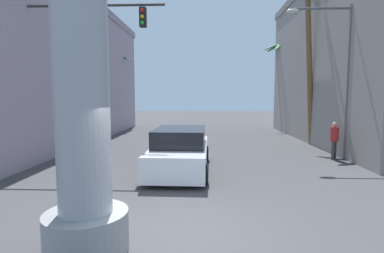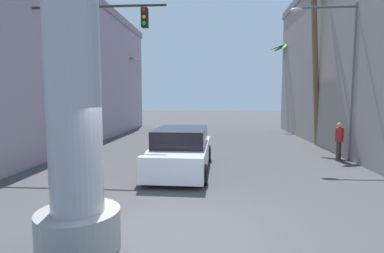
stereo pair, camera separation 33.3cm
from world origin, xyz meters
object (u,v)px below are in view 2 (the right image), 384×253
Objects in this scene: traffic_light_mast at (69,53)px; car_lead at (181,151)px; palm_tree_far_right at (287,76)px; street_lamp at (343,65)px; palm_tree_far_left at (122,86)px; palm_tree_mid_right at (318,38)px; pedestrian_mid_right at (339,138)px.

traffic_light_mast is 1.23× the size of car_lead.
street_lamp is at bearing -93.19° from palm_tree_far_right.
palm_tree_far_left is (-13.75, -1.35, -0.82)m from palm_tree_far_right.
palm_tree_far_right reaches higher than street_lamp.
palm_tree_far_right is at bearing 87.08° from palm_tree_mid_right.
car_lead is at bearing -115.44° from palm_tree_far_right.
street_lamp is 4.50m from palm_tree_mid_right.
palm_tree_mid_right is at bearing -29.14° from palm_tree_far_left.
street_lamp is 4.01× the size of pedestrian_mid_right.
palm_tree_mid_right is 5.60× the size of pedestrian_mid_right.
palm_tree_far_right is (7.20, 15.14, 3.75)m from car_lead.
palm_tree_mid_right is at bearing 86.06° from pedestrian_mid_right.
palm_tree_far_left is (-13.30, 7.42, -2.20)m from palm_tree_mid_right.
palm_tree_far_left reaches higher than traffic_light_mast.
palm_tree_far_left is (-6.55, 13.79, 2.94)m from car_lead.
car_lead is 15.54m from palm_tree_far_left.
palm_tree_mid_right reaches higher than pedestrian_mid_right.
palm_tree_mid_right is (6.75, 6.37, 5.13)m from car_lead.
traffic_light_mast reaches higher than car_lead.
car_lead is (4.36, -0.48, -3.61)m from traffic_light_mast.
street_lamp is 17.39m from palm_tree_far_left.
pedestrian_mid_right is (13.02, -11.51, -2.73)m from palm_tree_far_left.
street_lamp is 12.89m from palm_tree_far_right.
palm_tree_far_right is at bearing 51.74° from traffic_light_mast.
traffic_light_mast is 11.49m from pedestrian_mid_right.
pedestrian_mid_right is (10.83, 1.79, -3.41)m from traffic_light_mast.
car_lead is 0.55× the size of palm_tree_mid_right.
palm_tree_far_left reaches higher than car_lead.
car_lead is 17.18m from palm_tree_far_right.
street_lamp is 3.07m from pedestrian_mid_right.
palm_tree_far_left is (-2.19, 13.30, -0.68)m from traffic_light_mast.
palm_tree_far_right reaches higher than palm_tree_far_left.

